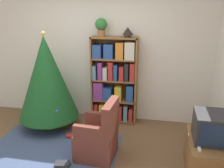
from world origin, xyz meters
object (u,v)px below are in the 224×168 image
object	(u,v)px
armchair	(99,138)
table_lamp	(128,31)
bookshelf	(114,80)
christmas_tree	(47,78)
potted_plant	(101,26)
television	(210,127)

from	to	relation	value
armchair	table_lamp	world-z (taller)	table_lamp
bookshelf	christmas_tree	world-z (taller)	christmas_tree
christmas_tree	potted_plant	xyz separation A→B (m)	(0.90, 0.50, 0.89)
bookshelf	table_lamp	bearing A→B (deg)	1.37
potted_plant	table_lamp	bearing A→B (deg)	0.00
bookshelf	armchair	bearing A→B (deg)	-89.45
television	christmas_tree	world-z (taller)	christmas_tree
potted_plant	television	bearing A→B (deg)	-37.64
bookshelf	television	distance (m)	2.07
television	armchair	distance (m)	1.58
potted_plant	christmas_tree	bearing A→B (deg)	-151.30
potted_plant	table_lamp	distance (m)	0.50
armchair	table_lamp	size ratio (longest dim) A/B	4.60
television	potted_plant	size ratio (longest dim) A/B	1.44
armchair	potted_plant	world-z (taller)	potted_plant
television	christmas_tree	bearing A→B (deg)	161.87
bookshelf	christmas_tree	size ratio (longest dim) A/B	0.93
bookshelf	armchair	xyz separation A→B (m)	(0.01, -1.27, -0.52)
bookshelf	television	size ratio (longest dim) A/B	3.51
christmas_tree	table_lamp	size ratio (longest dim) A/B	8.99
television	christmas_tree	size ratio (longest dim) A/B	0.26
bookshelf	christmas_tree	xyz separation A→B (m)	(-1.15, -0.49, 0.13)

